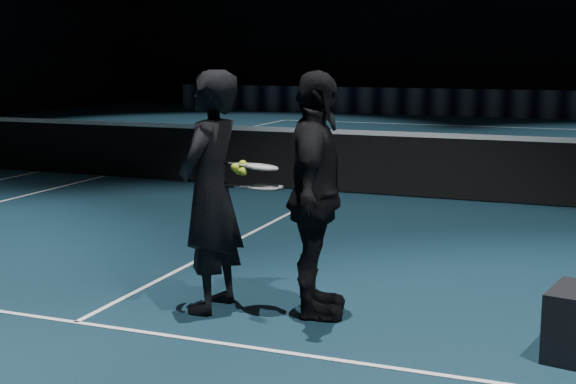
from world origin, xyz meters
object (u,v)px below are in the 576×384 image
(player_b, at_px, (315,196))
(tennis_balls, at_px, (241,169))
(racket_upper, at_px, (260,167))
(player_a, at_px, (211,192))
(racket_lower, at_px, (265,187))

(player_b, distance_m, tennis_balls, 0.63)
(tennis_balls, bearing_deg, racket_upper, 24.77)
(player_a, distance_m, racket_upper, 0.45)
(player_a, distance_m, tennis_balls, 0.32)
(player_a, height_order, racket_upper, player_a)
(racket_upper, relative_size, tennis_balls, 5.67)
(player_a, xyz_separation_m, player_b, (0.83, 0.17, 0.00))
(racket_lower, height_order, racket_upper, racket_upper)
(racket_lower, bearing_deg, player_b, -0.00)
(racket_upper, bearing_deg, player_b, -9.08)
(player_a, xyz_separation_m, tennis_balls, (0.25, 0.05, 0.19))
(player_a, xyz_separation_m, racket_upper, (0.38, 0.12, 0.21))
(racket_lower, relative_size, racket_upper, 1.00)
(player_b, relative_size, racket_upper, 2.86)
(player_b, bearing_deg, tennis_balls, 86.56)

